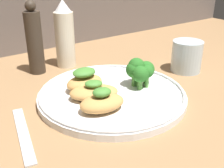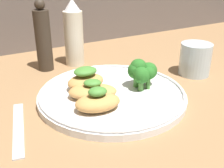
{
  "view_description": "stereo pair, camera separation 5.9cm",
  "coord_description": "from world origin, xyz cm",
  "px_view_note": "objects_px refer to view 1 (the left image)",
  "views": [
    {
      "loc": [
        -30.95,
        -43.51,
        27.95
      ],
      "look_at": [
        0.0,
        0.0,
        3.4
      ],
      "focal_mm": 45.0,
      "sensor_mm": 36.0,
      "label": 1
    },
    {
      "loc": [
        -25.99,
        -46.64,
        27.95
      ],
      "look_at": [
        0.0,
        0.0,
        3.4
      ],
      "focal_mm": 45.0,
      "sensor_mm": 36.0,
      "label": 2
    }
  ],
  "objects_px": {
    "broccoli_bunch": "(140,70)",
    "sauce_bottle": "(65,35)",
    "plate": "(112,94)",
    "pepper_grinder": "(34,41)",
    "drinking_glass": "(187,56)"
  },
  "relations": [
    {
      "from": "drinking_glass",
      "to": "sauce_bottle",
      "type": "bearing_deg",
      "value": 137.75
    },
    {
      "from": "plate",
      "to": "broccoli_bunch",
      "type": "relative_size",
      "value": 4.69
    },
    {
      "from": "plate",
      "to": "sauce_bottle",
      "type": "bearing_deg",
      "value": 87.1
    },
    {
      "from": "drinking_glass",
      "to": "plate",
      "type": "bearing_deg",
      "value": -176.11
    },
    {
      "from": "broccoli_bunch",
      "to": "plate",
      "type": "bearing_deg",
      "value": 174.73
    },
    {
      "from": "pepper_grinder",
      "to": "drinking_glass",
      "type": "height_order",
      "value": "pepper_grinder"
    },
    {
      "from": "plate",
      "to": "pepper_grinder",
      "type": "xyz_separation_m",
      "value": [
        -0.07,
        0.23,
        0.07
      ]
    },
    {
      "from": "plate",
      "to": "sauce_bottle",
      "type": "distance_m",
      "value": 0.25
    },
    {
      "from": "plate",
      "to": "broccoli_bunch",
      "type": "xyz_separation_m",
      "value": [
        0.07,
        -0.01,
        0.04
      ]
    },
    {
      "from": "broccoli_bunch",
      "to": "pepper_grinder",
      "type": "xyz_separation_m",
      "value": [
        -0.14,
        0.24,
        0.03
      ]
    },
    {
      "from": "sauce_bottle",
      "to": "pepper_grinder",
      "type": "xyz_separation_m",
      "value": [
        -0.08,
        -0.0,
        -0.0
      ]
    },
    {
      "from": "plate",
      "to": "broccoli_bunch",
      "type": "distance_m",
      "value": 0.08
    },
    {
      "from": "broccoli_bunch",
      "to": "sauce_bottle",
      "type": "distance_m",
      "value": 0.25
    },
    {
      "from": "broccoli_bunch",
      "to": "sauce_bottle",
      "type": "bearing_deg",
      "value": 103.7
    },
    {
      "from": "sauce_bottle",
      "to": "drinking_glass",
      "type": "xyz_separation_m",
      "value": [
        0.24,
        -0.22,
        -0.05
      ]
    }
  ]
}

